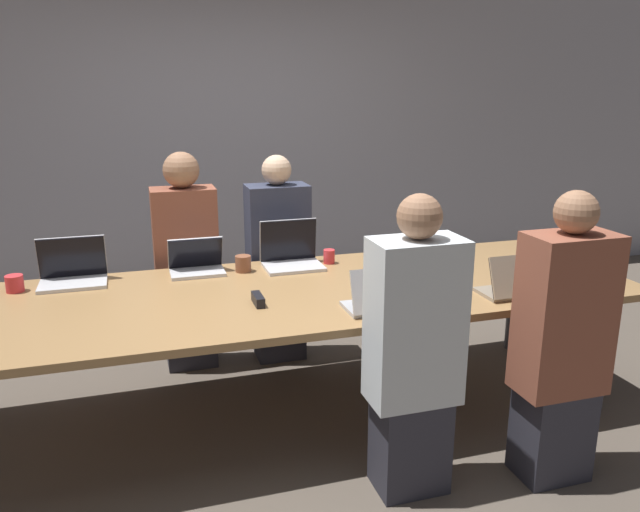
# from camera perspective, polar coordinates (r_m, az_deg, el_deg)

# --- Properties ---
(ground_plane) EXTENTS (24.00, 24.00, 0.00)m
(ground_plane) POSITION_cam_1_polar(r_m,az_deg,el_deg) (3.69, -2.43, -14.14)
(ground_plane) COLOR brown
(curtain_wall) EXTENTS (12.00, 0.06, 2.80)m
(curtain_wall) POSITION_cam_1_polar(r_m,az_deg,el_deg) (5.40, -8.70, 10.83)
(curtain_wall) COLOR #9999A3
(curtain_wall) RESTS_ON ground_plane
(conference_table) EXTENTS (3.79, 1.23, 0.74)m
(conference_table) POSITION_cam_1_polar(r_m,az_deg,el_deg) (3.40, -2.56, -3.97)
(conference_table) COLOR #9E7547
(conference_table) RESTS_ON ground_plane
(laptop_far_center) EXTENTS (0.36, 0.27, 0.28)m
(laptop_far_center) POSITION_cam_1_polar(r_m,az_deg,el_deg) (3.81, -2.68, 0.26)
(laptop_far_center) COLOR silver
(laptop_far_center) RESTS_ON conference_table
(person_far_center) EXTENTS (0.40, 0.24, 1.39)m
(person_far_center) POSITION_cam_1_polar(r_m,az_deg,el_deg) (4.16, -3.84, -0.64)
(person_far_center) COLOR #2D2D38
(person_far_center) RESTS_ON ground_plane
(cup_far_center) EXTENTS (0.07, 0.07, 0.09)m
(cup_far_center) POSITION_cam_1_polar(r_m,az_deg,el_deg) (3.87, 0.84, -0.05)
(cup_far_center) COLOR red
(cup_far_center) RESTS_ON conference_table
(laptop_near_right) EXTENTS (0.32, 0.23, 0.23)m
(laptop_near_right) POSITION_cam_1_polar(r_m,az_deg,el_deg) (3.42, 17.25, -2.47)
(laptop_near_right) COLOR gray
(laptop_near_right) RESTS_ON conference_table
(person_near_right) EXTENTS (0.40, 0.24, 1.38)m
(person_near_right) POSITION_cam_1_polar(r_m,az_deg,el_deg) (3.08, 21.20, -7.65)
(person_near_right) COLOR #2D2D38
(person_near_right) RESTS_ON ground_plane
(cup_near_right) EXTENTS (0.09, 0.09, 0.09)m
(cup_near_right) POSITION_cam_1_polar(r_m,az_deg,el_deg) (3.55, 20.43, -2.47)
(cup_near_right) COLOR brown
(cup_near_right) RESTS_ON conference_table
(laptop_far_midleft) EXTENTS (0.32, 0.22, 0.21)m
(laptop_far_midleft) POSITION_cam_1_polar(r_m,az_deg,el_deg) (3.74, -11.24, -0.59)
(laptop_far_midleft) COLOR silver
(laptop_far_midleft) RESTS_ON conference_table
(person_far_midleft) EXTENTS (0.40, 0.24, 1.42)m
(person_far_midleft) POSITION_cam_1_polar(r_m,az_deg,el_deg) (4.12, -12.09, -0.78)
(person_far_midleft) COLOR #2D2D38
(person_far_midleft) RESTS_ON ground_plane
(cup_far_midleft) EXTENTS (0.09, 0.09, 0.10)m
(cup_far_midleft) POSITION_cam_1_polar(r_m,az_deg,el_deg) (3.73, -7.04, -0.70)
(cup_far_midleft) COLOR brown
(cup_far_midleft) RESTS_ON conference_table
(laptop_near_midright) EXTENTS (0.36, 0.23, 0.23)m
(laptop_near_midright) POSITION_cam_1_polar(r_m,az_deg,el_deg) (3.07, 5.81, -3.83)
(laptop_near_midright) COLOR #B7B7BC
(laptop_near_midright) RESTS_ON conference_table
(person_near_midright) EXTENTS (0.40, 0.24, 1.39)m
(person_near_midright) POSITION_cam_1_polar(r_m,az_deg,el_deg) (2.82, 8.56, -8.86)
(person_near_midright) COLOR #2D2D38
(person_near_midright) RESTS_ON ground_plane
(cup_near_midright) EXTENTS (0.08, 0.08, 0.09)m
(cup_near_midright) POSITION_cam_1_polar(r_m,az_deg,el_deg) (3.19, 10.30, -3.66)
(cup_near_midright) COLOR white
(cup_near_midright) RESTS_ON conference_table
(laptop_far_left) EXTENTS (0.36, 0.25, 0.26)m
(laptop_far_left) POSITION_cam_1_polar(r_m,az_deg,el_deg) (3.75, -21.68, -1.21)
(laptop_far_left) COLOR silver
(laptop_far_left) RESTS_ON conference_table
(cup_far_left) EXTENTS (0.09, 0.09, 0.09)m
(cup_far_left) POSITION_cam_1_polar(r_m,az_deg,el_deg) (3.72, -26.15, -2.28)
(cup_far_left) COLOR red
(cup_far_left) RESTS_ON conference_table
(stapler) EXTENTS (0.04, 0.15, 0.05)m
(stapler) POSITION_cam_1_polar(r_m,az_deg,el_deg) (3.18, -5.68, -3.98)
(stapler) COLOR black
(stapler) RESTS_ON conference_table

